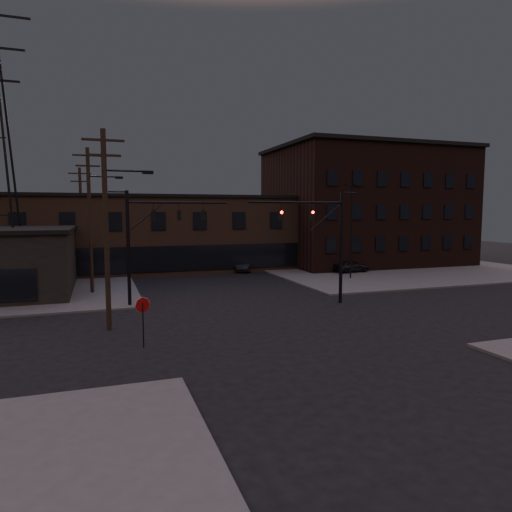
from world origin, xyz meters
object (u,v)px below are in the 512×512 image
(stop_sign, at_px, (143,310))
(parked_car_lot_a, at_px, (352,266))
(traffic_signal_far, at_px, (147,234))
(car_crossing, at_px, (245,265))
(traffic_signal_near, at_px, (327,235))
(parked_car_lot_b, at_px, (370,262))

(stop_sign, relative_size, parked_car_lot_a, 0.63)
(traffic_signal_far, height_order, car_crossing, traffic_signal_far)
(traffic_signal_near, relative_size, stop_sign, 3.23)
(parked_car_lot_a, bearing_deg, traffic_signal_near, 136.83)
(parked_car_lot_b, height_order, car_crossing, parked_car_lot_b)
(traffic_signal_near, xyz_separation_m, parked_car_lot_a, (9.94, 13.15, -4.11))
(stop_sign, distance_m, parked_car_lot_a, 30.49)
(parked_car_lot_a, bearing_deg, stop_sign, 124.05)
(traffic_signal_far, xyz_separation_m, car_crossing, (11.92, 15.26, -4.30))
(traffic_signal_far, bearing_deg, traffic_signal_near, -16.17)
(traffic_signal_near, relative_size, traffic_signal_far, 1.00)
(traffic_signal_near, relative_size, parked_car_lot_b, 1.67)
(parked_car_lot_a, height_order, car_crossing, parked_car_lot_a)
(traffic_signal_far, distance_m, parked_car_lot_a, 24.40)
(traffic_signal_far, height_order, parked_car_lot_a, traffic_signal_far)
(traffic_signal_far, bearing_deg, car_crossing, 52.00)
(traffic_signal_near, distance_m, car_crossing, 19.23)
(traffic_signal_near, height_order, parked_car_lot_a, traffic_signal_near)
(parked_car_lot_b, xyz_separation_m, car_crossing, (-13.94, 3.09, -0.14))
(traffic_signal_far, xyz_separation_m, parked_car_lot_a, (22.02, 9.65, -4.19))
(traffic_signal_near, distance_m, traffic_signal_far, 12.57)
(traffic_signal_near, distance_m, parked_car_lot_b, 21.27)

